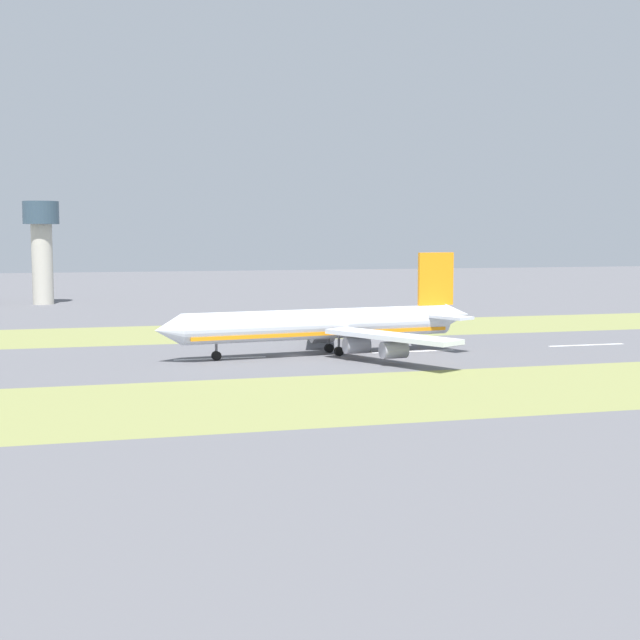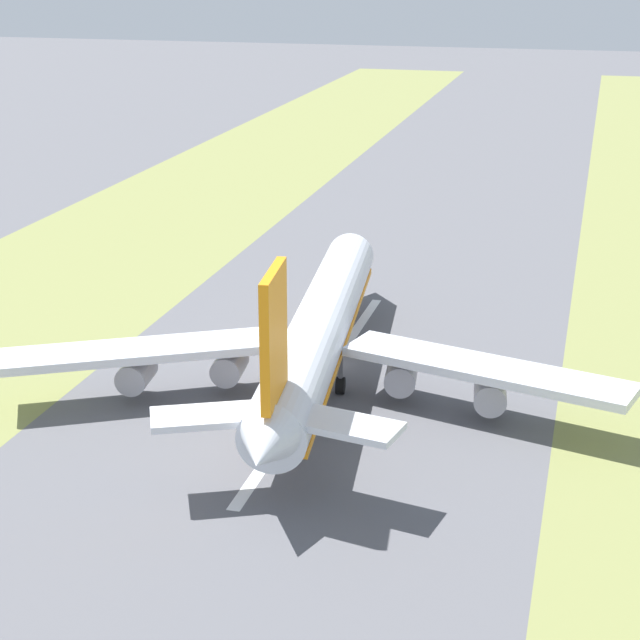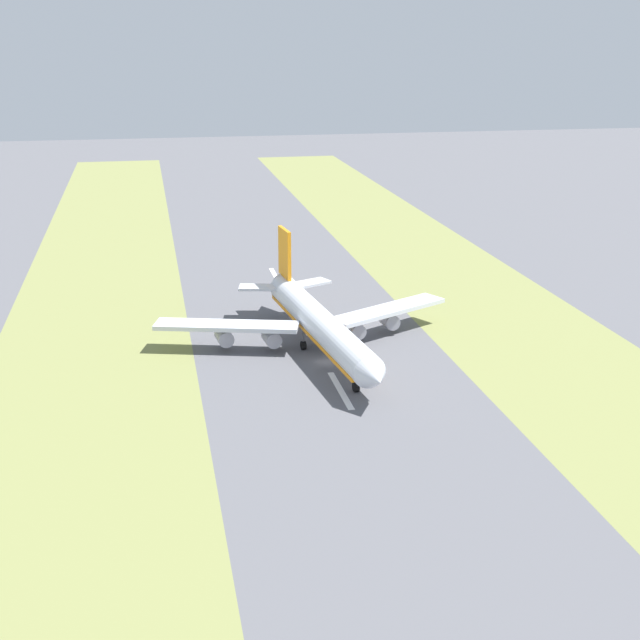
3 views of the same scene
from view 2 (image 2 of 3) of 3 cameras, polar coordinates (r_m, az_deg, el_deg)
The scene contains 4 objects.
ground_plane at distance 120.20m, azimuth 0.71°, elevation -2.35°, with size 800.00×800.00×0.00m, color #56565B.
centreline_dash_mid at distance 98.04m, azimuth -2.93°, elevation -7.63°, with size 1.20×18.00×0.01m, color silver.
centreline_dash_far at distance 133.64m, azimuth 2.25°, elevation -0.09°, with size 1.20×18.00×0.01m, color silver.
airplane_main_jet at distance 111.57m, azimuth -0.14°, elevation -0.79°, with size 63.71×67.19×20.20m.
Camera 2 is at (27.12, -108.36, 44.40)m, focal length 60.00 mm.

